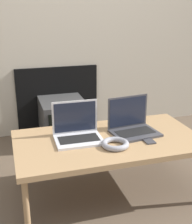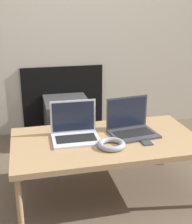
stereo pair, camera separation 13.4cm
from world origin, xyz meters
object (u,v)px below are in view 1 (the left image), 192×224
(laptop_left, at_px, (77,131))
(phone, at_px, (148,140))
(laptop_right, at_px, (132,125))
(tv, at_px, (63,121))
(headphones, at_px, (115,144))

(laptop_left, bearing_deg, phone, -20.07)
(laptop_right, distance_m, tv, 1.02)
(phone, bearing_deg, tv, 108.62)
(laptop_left, xyz_separation_m, phone, (0.44, -0.17, -0.05))
(headphones, bearing_deg, tv, 96.55)
(laptop_left, bearing_deg, headphones, -42.53)
(headphones, xyz_separation_m, tv, (-0.13, 1.12, -0.23))
(headphones, bearing_deg, laptop_left, 136.28)
(headphones, xyz_separation_m, phone, (0.24, 0.02, -0.01))
(laptop_left, relative_size, laptop_right, 0.94)
(laptop_right, bearing_deg, tv, 102.58)
(laptop_left, height_order, phone, laptop_left)
(laptop_right, distance_m, phone, 0.18)
(headphones, relative_size, tv, 0.37)
(phone, bearing_deg, laptop_right, 104.04)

